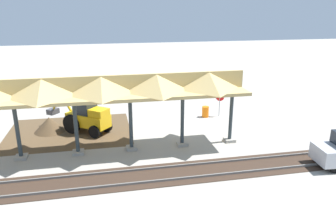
{
  "coord_description": "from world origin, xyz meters",
  "views": [
    {
      "loc": [
        6.55,
        23.56,
        8.8
      ],
      "look_at": [
        2.09,
        1.76,
        1.6
      ],
      "focal_mm": 35.0,
      "sensor_mm": 36.0,
      "label": 1
    }
  ],
  "objects": [
    {
      "name": "backhoe",
      "position": [
        7.86,
        0.35,
        1.26
      ],
      "size": [
        4.89,
        4.25,
        2.82
      ],
      "color": "#EAB214",
      "rests_on": "ground"
    },
    {
      "name": "ground_plane",
      "position": [
        0.0,
        0.0,
        0.0
      ],
      "size": [
        120.0,
        120.0,
        0.0
      ],
      "primitive_type": "plane",
      "color": "#9E998E"
    },
    {
      "name": "dirt_work_zone",
      "position": [
        9.15,
        0.09,
        0.0
      ],
      "size": [
        8.83,
        7.0,
        0.01
      ],
      "primitive_type": "cube",
      "color": "brown",
      "rests_on": "ground"
    },
    {
      "name": "stop_sign",
      "position": [
        -2.88,
        -1.15,
        1.49
      ],
      "size": [
        0.63,
        0.47,
        2.08
      ],
      "color": "gray",
      "rests_on": "ground"
    },
    {
      "name": "platform_canopy",
      "position": [
        8.31,
        4.13,
        4.17
      ],
      "size": [
        21.26,
        3.2,
        4.9
      ],
      "color": "#9E998E",
      "rests_on": "ground"
    },
    {
      "name": "rail_tracks",
      "position": [
        0.0,
        7.85,
        0.03
      ],
      "size": [
        60.0,
        2.58,
        0.15
      ],
      "color": "slate",
      "rests_on": "ground"
    },
    {
      "name": "traffic_barrel",
      "position": [
        -1.68,
        -1.16,
        0.45
      ],
      "size": [
        0.56,
        0.56,
        0.9
      ],
      "primitive_type": "cylinder",
      "color": "orange",
      "rests_on": "ground"
    },
    {
      "name": "dirt_mound",
      "position": [
        10.57,
        -0.26,
        0.0
      ],
      "size": [
        4.47,
        4.47,
        2.21
      ],
      "primitive_type": "cone",
      "color": "brown",
      "rests_on": "ground"
    }
  ]
}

